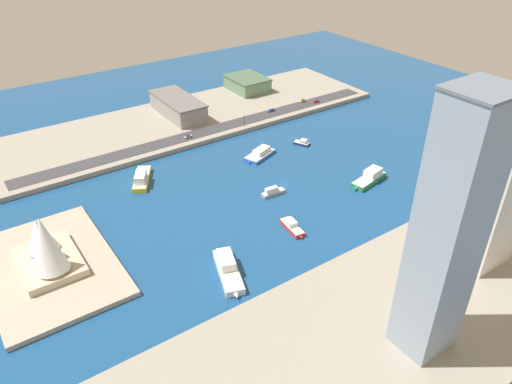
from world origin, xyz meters
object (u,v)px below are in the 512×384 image
Objects in this scene: pickup_red at (316,101)px; taxi_yellow_cab at (303,101)px; tugboat_red at (292,227)px; terminal_long_green at (247,83)px; yacht_sleek_gray at (273,192)px; opera_landmark at (45,246)px; catamaran_blue at (260,154)px; patrol_launch_navy at (302,143)px; ferry_green_doubledeck at (370,178)px; sedan_silver at (188,136)px; traffic_light_waterfront at (244,120)px; hatchback_blue at (271,110)px; tower_tall_glass at (448,234)px; carpark_squat_concrete at (178,106)px; ferry_yellow_fast at (142,178)px; hotel_broad_white at (486,200)px; ferry_white_commuter at (228,269)px.

pickup_red is 8.97m from taxi_yellow_cab.
pickup_red is at bearing -44.64° from tugboat_red.
tugboat_red is 140.53m from pickup_red.
yacht_sleek_gray is at bearing 151.47° from terminal_long_green.
opera_landmark is (-114.44, 165.81, 4.04)m from terminal_long_green.
catamaran_blue reaches higher than patrol_launch_navy.
tugboat_red is at bearing 99.73° from ferry_green_doubledeck.
pickup_red is (90.31, -42.37, 1.30)m from ferry_green_doubledeck.
tugboat_red is 99.95m from sedan_silver.
sedan_silver reaches higher than yacht_sleek_gray.
patrol_launch_navy is at bearing -127.16° from sedan_silver.
patrol_launch_navy is 1.55× the size of traffic_light_waterfront.
tower_tall_glass is at bearing 158.29° from hatchback_blue.
terminal_long_green is at bearing -78.08° from carpark_squat_concrete.
tower_tall_glass is (-145.03, -31.54, 41.82)m from ferry_yellow_fast.
yacht_sleek_gray is at bearing -92.67° from opera_landmark.
pickup_red is at bearing -111.54° from carpark_squat_concrete.
taxi_yellow_cab reaches higher than catamaran_blue.
ferry_green_doubledeck reaches higher than hatchback_blue.
ferry_yellow_fast reaches higher than hatchback_blue.
carpark_squat_concrete is 6.94× the size of traffic_light_waterfront.
tugboat_red is at bearing 157.98° from traffic_light_waterfront.
tower_tall_glass is at bearing -140.24° from opera_landmark.
pickup_red is at bearing -19.19° from hotel_broad_white.
pickup_red is (37.69, -71.67, 1.97)m from catamaran_blue.
terminal_long_green is at bearing -12.83° from hatchback_blue.
patrol_launch_navy is 118.86m from hotel_broad_white.
catamaran_blue is (35.32, -17.38, 0.04)m from yacht_sleek_gray.
hotel_broad_white is 151.50m from traffic_light_waterfront.
ferry_yellow_fast reaches higher than sedan_silver.
traffic_light_waterfront is at bearing -97.60° from sedan_silver.
pickup_red is (-33.40, -84.63, -4.70)m from carpark_squat_concrete.
ferry_yellow_fast reaches higher than patrol_launch_navy.
hatchback_blue is at bearing -12.94° from patrol_launch_navy.
tugboat_red is 0.66× the size of ferry_yellow_fast.
tugboat_red is 0.66× the size of ferry_green_doubledeck.
taxi_yellow_cab is 0.15× the size of opera_landmark.
opera_landmark is at bearing 81.52° from ferry_green_doubledeck.
opera_landmark is (-68.20, 94.53, 7.78)m from sedan_silver.
opera_landmark is at bearing 111.99° from taxi_yellow_cab.
tower_tall_glass reaches higher than taxi_yellow_cab.
carpark_squat_concrete is 35.55m from sedan_silver.
hotel_broad_white is 10.75× the size of pickup_red.
taxi_yellow_cab is at bearing -39.35° from patrol_launch_navy.
carpark_squat_concrete is at bearing 9.28° from hotel_broad_white.
carpark_squat_concrete reaches higher than ferry_green_doubledeck.
ferry_white_commuter is 152.21m from hatchback_blue.
yacht_sleek_gray is 0.83× the size of tugboat_red.
ferry_white_commuter is at bearing 143.88° from traffic_light_waterfront.
ferry_white_commuter is 68.03m from opera_landmark.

